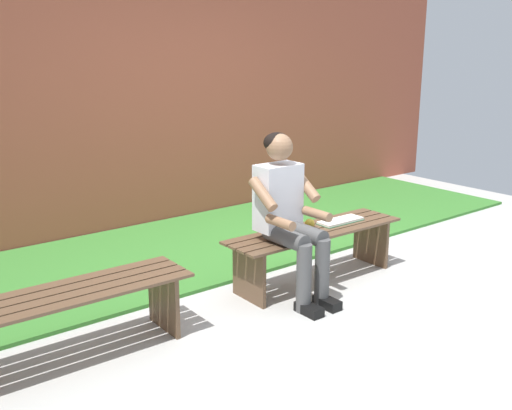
# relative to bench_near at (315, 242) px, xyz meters

# --- Properties ---
(ground_plane) EXTENTS (10.00, 7.00, 0.04)m
(ground_plane) POSITION_rel_bench_near_xyz_m (1.03, 1.00, -0.35)
(ground_plane) COLOR #B2B2AD
(grass_strip) EXTENTS (9.00, 1.86, 0.03)m
(grass_strip) POSITION_rel_bench_near_xyz_m (1.03, -1.29, -0.32)
(grass_strip) COLOR #387A2D
(grass_strip) RESTS_ON ground
(brick_wall) EXTENTS (9.50, 0.24, 2.69)m
(brick_wall) POSITION_rel_bench_near_xyz_m (0.50, -2.36, 1.02)
(brick_wall) COLOR #9E4C38
(brick_wall) RESTS_ON ground
(bench_near) EXTENTS (1.58, 0.44, 0.44)m
(bench_near) POSITION_rel_bench_near_xyz_m (0.00, 0.00, 0.00)
(bench_near) COLOR brown
(bench_near) RESTS_ON ground
(bench_far) EXTENTS (1.58, 0.44, 0.44)m
(bench_far) POSITION_rel_bench_near_xyz_m (2.07, -0.00, 0.00)
(bench_far) COLOR brown
(bench_far) RESTS_ON ground
(person_seated) EXTENTS (0.50, 0.69, 1.24)m
(person_seated) POSITION_rel_bench_near_xyz_m (0.38, 0.10, 0.35)
(person_seated) COLOR silver
(person_seated) RESTS_ON ground
(apple) EXTENTS (0.08, 0.08, 0.08)m
(apple) POSITION_rel_bench_near_xyz_m (0.03, -0.04, 0.15)
(apple) COLOR gold
(apple) RESTS_ON bench_near
(book_open) EXTENTS (0.41, 0.16, 0.02)m
(book_open) POSITION_rel_bench_near_xyz_m (-0.30, -0.01, 0.12)
(book_open) COLOR white
(book_open) RESTS_ON bench_near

